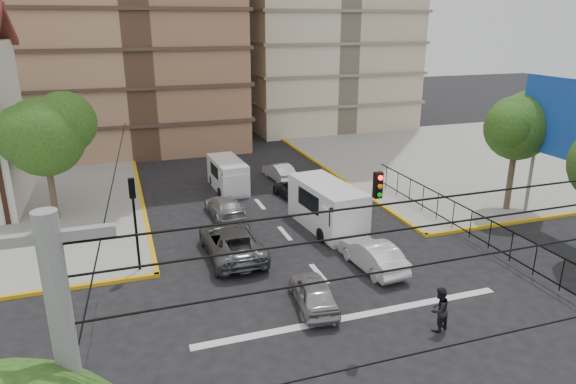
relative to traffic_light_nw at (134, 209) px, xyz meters
name	(u,v)px	position (x,y,z in m)	size (l,w,h in m)	color
ground	(369,333)	(7.80, -7.80, -3.11)	(160.00, 160.00, 0.00)	black
sidewalk_ne	(472,158)	(27.80, 12.20, -3.04)	(26.00, 26.00, 0.15)	gray
stop_line	(355,316)	(7.80, -6.60, -3.11)	(13.00, 0.40, 0.01)	silver
park_fence	(488,251)	(16.80, -3.30, -3.11)	(0.10, 22.50, 1.66)	black
billboard	(568,122)	(22.25, -1.80, 2.89)	(0.36, 6.20, 8.10)	slate
tree_park_c	(519,125)	(21.89, 1.21, 2.22)	(4.65, 3.80, 7.25)	#473828
tree_tudor	(46,133)	(-4.10, 8.21, 2.11)	(5.39, 4.40, 7.43)	#473828
traffic_light_nw	(134,209)	(0.00, 0.00, 0.00)	(0.28, 0.22, 4.40)	black
traffic_light_hanging	(410,201)	(7.80, -9.84, 2.79)	(18.00, 9.12, 0.92)	black
van_right_lane	(329,208)	(10.31, 1.97, -1.87)	(2.76, 5.86, 2.55)	silver
van_left_lane	(229,176)	(6.56, 10.62, -2.10)	(2.03, 4.72, 2.09)	silver
car_silver_front_left	(313,292)	(6.52, -5.34, -2.48)	(1.49, 3.72, 1.27)	#A2A1A6
car_white_front_right	(372,255)	(10.37, -3.08, -2.43)	(1.45, 4.17, 1.37)	white
car_grey_mid_left	(232,241)	(4.44, 0.37, -2.34)	(2.56, 5.54, 1.54)	#56595E
car_silver_rear_left	(225,207)	(5.25, 5.78, -2.49)	(1.74, 4.28, 1.24)	#A3A4A7
car_darkgrey_mid_right	(293,189)	(10.16, 7.58, -2.49)	(1.48, 3.67, 1.25)	#28282B
car_white_rear_right	(279,171)	(10.61, 11.92, -2.50)	(1.30, 3.72, 1.22)	white
pedestrian_crosswalk	(439,309)	(10.31, -8.45, -2.23)	(0.86, 0.67, 1.76)	black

